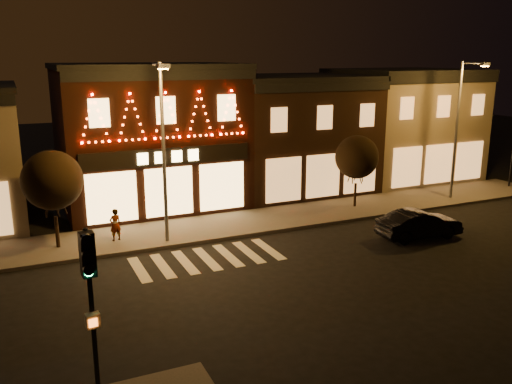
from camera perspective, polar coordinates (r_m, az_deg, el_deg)
ground at (r=20.69m, az=-1.45°, el=-10.72°), size 120.00×120.00×0.00m
sidewalk_far at (r=28.29m, az=-4.05°, el=-3.62°), size 44.00×4.00×0.15m
building_pulp at (r=32.43m, az=-11.23°, el=5.86°), size 10.20×8.34×8.30m
building_right_a at (r=35.84m, az=3.81°, el=6.22°), size 9.20×8.28×7.50m
building_right_b at (r=40.82m, az=15.12°, el=6.95°), size 9.20×8.28×7.80m
traffic_signal_near at (r=13.46m, az=-17.10°, el=-9.47°), size 0.35×0.49×4.69m
streetlamp_mid at (r=24.82m, az=-9.74°, el=5.43°), size 0.66×1.91×8.30m
streetlamp_right at (r=34.71m, az=20.76°, el=7.13°), size 0.52×1.88×8.26m
tree_left at (r=25.81m, az=-20.70°, el=1.15°), size 2.69×2.69×4.50m
tree_right at (r=31.56m, az=10.59°, el=3.65°), size 2.50×2.50×4.17m
dark_sedan at (r=27.70m, az=16.85°, el=-3.27°), size 4.30×1.75×1.39m
pedestrian at (r=26.51m, az=-14.63°, el=-3.36°), size 0.65×0.51×1.56m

